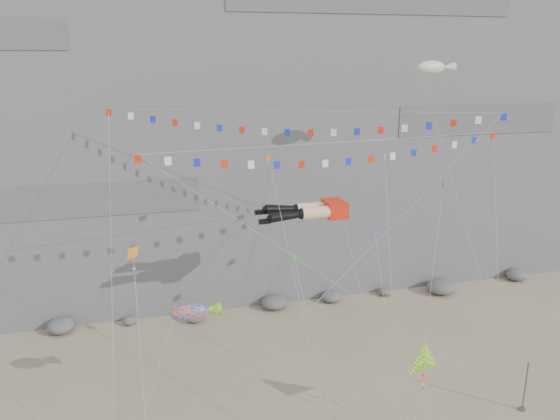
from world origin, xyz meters
name	(u,v)px	position (x,y,z in m)	size (l,w,h in m)	color
ground	(332,411)	(0.00, 0.00, 0.00)	(120.00, 120.00, 0.00)	tan
cliff	(242,49)	(0.00, 32.00, 25.00)	(80.00, 28.00, 50.00)	slate
talus_boulders	(274,302)	(0.00, 17.00, 0.60)	(60.00, 3.00, 1.20)	slate
anchor_pole_right	(525,386)	(13.19, -3.25, 1.94)	(0.12, 0.12, 3.88)	slate
legs_kite	(311,211)	(0.57, 7.32, 12.77)	(7.12, 16.05, 19.58)	red
flag_banner_upper	(299,111)	(0.20, 9.65, 20.17)	(29.32, 20.12, 28.98)	red
flag_banner_lower	(338,143)	(1.82, 5.23, 18.34)	(27.81, 7.98, 22.40)	red
harlequin_kite	(133,253)	(-12.87, 4.22, 11.64)	(1.84, 9.24, 14.26)	red
fish_windsock	(190,312)	(-9.57, 0.79, 8.59)	(6.53, 4.51, 10.44)	#FF550D
delta_kite	(425,362)	(5.08, -3.30, 5.13)	(3.30, 4.64, 7.27)	yellow
blimp_windsock	(431,68)	(11.13, 9.27, 23.36)	(5.07, 11.43, 25.78)	beige
small_kite_a	(270,165)	(-2.38, 8.64, 16.30)	(1.08, 16.29, 22.91)	#F65914
small_kite_b	(375,233)	(4.80, 4.68, 11.46)	(2.22, 10.14, 15.04)	purple
small_kite_c	(294,261)	(-2.01, 2.96, 10.54)	(1.20, 10.54, 14.57)	#179629
small_kite_d	(385,162)	(7.07, 8.29, 16.13)	(5.47, 15.02, 22.34)	yellow
small_kite_e	(443,190)	(10.16, 4.56, 14.52)	(7.34, 10.40, 18.95)	#142AB6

